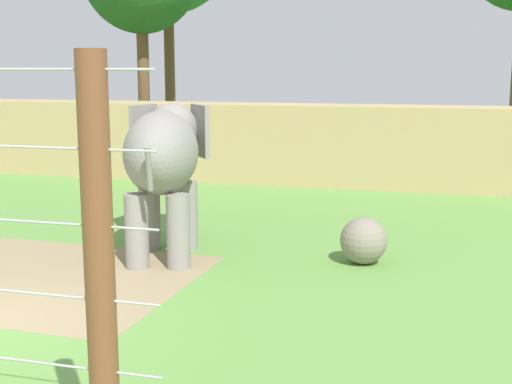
# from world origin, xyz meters

# --- Properties ---
(dirt_patch) EXTENTS (5.32, 4.65, 0.01)m
(dirt_patch) POSITION_xyz_m (-0.42, 2.25, 0.00)
(dirt_patch) COLOR #937F5B
(dirt_patch) RESTS_ON ground
(embankment_wall) EXTENTS (36.00, 1.80, 2.47)m
(embankment_wall) POSITION_xyz_m (0.00, 13.31, 1.23)
(embankment_wall) COLOR tan
(embankment_wall) RESTS_ON ground
(elephant) EXTENTS (2.06, 3.81, 2.88)m
(elephant) POSITION_xyz_m (1.02, 4.31, 1.91)
(elephant) COLOR gray
(elephant) RESTS_ON ground
(enrichment_ball) EXTENTS (0.88, 0.88, 0.88)m
(enrichment_ball) POSITION_xyz_m (4.85, 4.64, 0.44)
(enrichment_ball) COLOR gray
(enrichment_ball) RESTS_ON ground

